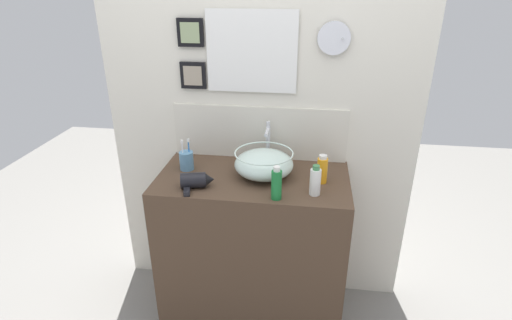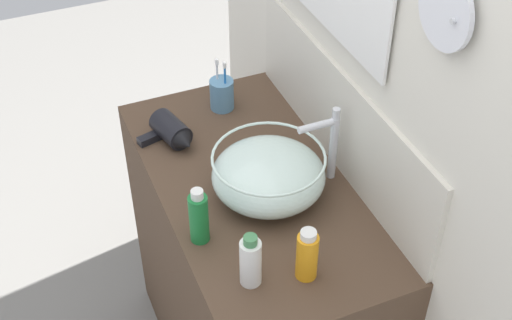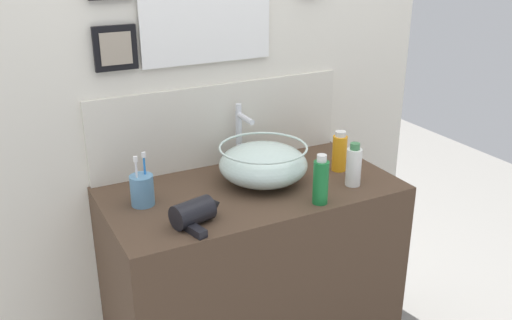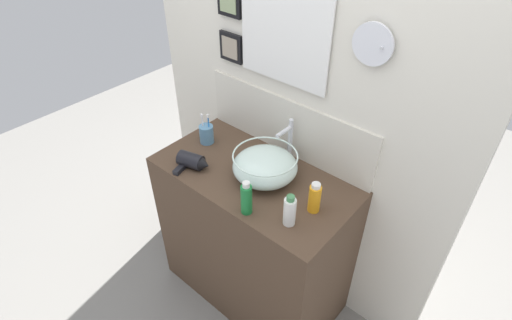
{
  "view_description": "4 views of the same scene",
  "coord_description": "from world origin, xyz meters",
  "px_view_note": "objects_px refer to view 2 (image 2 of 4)",
  "views": [
    {
      "loc": [
        0.28,
        -1.87,
        1.89
      ],
      "look_at": [
        0.02,
        0.0,
        1.03
      ],
      "focal_mm": 28.0,
      "sensor_mm": 36.0,
      "label": 1
    },
    {
      "loc": [
        1.38,
        -0.57,
        2.29
      ],
      "look_at": [
        0.02,
        0.0,
        1.03
      ],
      "focal_mm": 50.0,
      "sensor_mm": 36.0,
      "label": 2
    },
    {
      "loc": [
        -0.82,
        -1.61,
        1.76
      ],
      "look_at": [
        0.02,
        0.0,
        1.03
      ],
      "focal_mm": 40.0,
      "sensor_mm": 36.0,
      "label": 3
    },
    {
      "loc": [
        0.99,
        -1.13,
        2.19
      ],
      "look_at": [
        0.02,
        0.0,
        1.03
      ],
      "focal_mm": 28.0,
      "sensor_mm": 36.0,
      "label": 4
    }
  ],
  "objects_px": {
    "faucet": "(329,140)",
    "shampoo_bottle": "(251,261)",
    "toothbrush_cup": "(222,94)",
    "glass_bowl_sink": "(268,175)",
    "soap_dispenser": "(307,255)",
    "hair_drier": "(172,132)",
    "spray_bottle": "(199,217)"
  },
  "relations": [
    {
      "from": "toothbrush_cup",
      "to": "soap_dispenser",
      "type": "xyz_separation_m",
      "value": [
        0.73,
        -0.05,
        0.02
      ]
    },
    {
      "from": "spray_bottle",
      "to": "toothbrush_cup",
      "type": "bearing_deg",
      "value": 153.78
    },
    {
      "from": "faucet",
      "to": "shampoo_bottle",
      "type": "bearing_deg",
      "value": -51.92
    },
    {
      "from": "shampoo_bottle",
      "to": "toothbrush_cup",
      "type": "bearing_deg",
      "value": 164.99
    },
    {
      "from": "glass_bowl_sink",
      "to": "spray_bottle",
      "type": "distance_m",
      "value": 0.25
    },
    {
      "from": "glass_bowl_sink",
      "to": "soap_dispenser",
      "type": "relative_size",
      "value": 2.05
    },
    {
      "from": "glass_bowl_sink",
      "to": "hair_drier",
      "type": "xyz_separation_m",
      "value": [
        -0.32,
        -0.17,
        -0.03
      ]
    },
    {
      "from": "soap_dispenser",
      "to": "shampoo_bottle",
      "type": "bearing_deg",
      "value": -104.41
    },
    {
      "from": "faucet",
      "to": "toothbrush_cup",
      "type": "relative_size",
      "value": 1.34
    },
    {
      "from": "faucet",
      "to": "soap_dispenser",
      "type": "xyz_separation_m",
      "value": [
        0.3,
        -0.21,
        -0.07
      ]
    },
    {
      "from": "faucet",
      "to": "shampoo_bottle",
      "type": "xyz_separation_m",
      "value": [
        0.27,
        -0.34,
        -0.07
      ]
    },
    {
      "from": "spray_bottle",
      "to": "hair_drier",
      "type": "bearing_deg",
      "value": 172.24
    },
    {
      "from": "hair_drier",
      "to": "spray_bottle",
      "type": "bearing_deg",
      "value": -7.76
    },
    {
      "from": "hair_drier",
      "to": "toothbrush_cup",
      "type": "distance_m",
      "value": 0.23
    },
    {
      "from": "glass_bowl_sink",
      "to": "hair_drier",
      "type": "height_order",
      "value": "glass_bowl_sink"
    },
    {
      "from": "faucet",
      "to": "soap_dispenser",
      "type": "height_order",
      "value": "faucet"
    },
    {
      "from": "soap_dispenser",
      "to": "faucet",
      "type": "bearing_deg",
      "value": 145.26
    },
    {
      "from": "soap_dispenser",
      "to": "spray_bottle",
      "type": "relative_size",
      "value": 0.9
    },
    {
      "from": "glass_bowl_sink",
      "to": "hair_drier",
      "type": "bearing_deg",
      "value": -151.39
    },
    {
      "from": "glass_bowl_sink",
      "to": "soap_dispenser",
      "type": "bearing_deg",
      "value": -5.58
    },
    {
      "from": "shampoo_bottle",
      "to": "spray_bottle",
      "type": "xyz_separation_m",
      "value": [
        -0.18,
        -0.07,
        0.01
      ]
    },
    {
      "from": "toothbrush_cup",
      "to": "faucet",
      "type": "bearing_deg",
      "value": 19.96
    },
    {
      "from": "shampoo_bottle",
      "to": "spray_bottle",
      "type": "relative_size",
      "value": 0.92
    },
    {
      "from": "glass_bowl_sink",
      "to": "shampoo_bottle",
      "type": "bearing_deg",
      "value": -31.17
    },
    {
      "from": "glass_bowl_sink",
      "to": "soap_dispenser",
      "type": "xyz_separation_m",
      "value": [
        0.3,
        -0.03,
        0.0
      ]
    },
    {
      "from": "glass_bowl_sink",
      "to": "toothbrush_cup",
      "type": "height_order",
      "value": "toothbrush_cup"
    },
    {
      "from": "glass_bowl_sink",
      "to": "faucet",
      "type": "bearing_deg",
      "value": 90.0
    },
    {
      "from": "glass_bowl_sink",
      "to": "shampoo_bottle",
      "type": "relative_size",
      "value": 2.01
    },
    {
      "from": "glass_bowl_sink",
      "to": "hair_drier",
      "type": "relative_size",
      "value": 1.73
    },
    {
      "from": "soap_dispenser",
      "to": "hair_drier",
      "type": "bearing_deg",
      "value": -166.9
    },
    {
      "from": "hair_drier",
      "to": "shampoo_bottle",
      "type": "xyz_separation_m",
      "value": [
        0.59,
        0.01,
        0.03
      ]
    },
    {
      "from": "hair_drier",
      "to": "soap_dispenser",
      "type": "bearing_deg",
      "value": 13.1
    }
  ]
}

